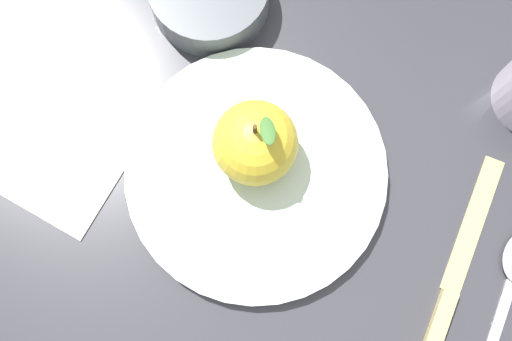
{
  "coord_description": "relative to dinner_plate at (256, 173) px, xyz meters",
  "views": [
    {
      "loc": [
        -0.01,
        -0.09,
        0.56
      ],
      "look_at": [
        -0.04,
        0.02,
        0.02
      ],
      "focal_mm": 44.03,
      "sensor_mm": 36.0,
      "label": 1
    }
  ],
  "objects": [
    {
      "name": "dinner_plate",
      "position": [
        0.0,
        0.0,
        0.0
      ],
      "size": [
        0.24,
        0.24,
        0.02
      ],
      "color": "#B2C6B2",
      "rests_on": "ground_plane"
    },
    {
      "name": "apple",
      "position": [
        -0.0,
        0.02,
        0.04
      ],
      "size": [
        0.07,
        0.07,
        0.09
      ],
      "color": "gold",
      "rests_on": "dinner_plate"
    },
    {
      "name": "ground_plane",
      "position": [
        0.04,
        -0.02,
        -0.01
      ],
      "size": [
        2.4,
        2.4,
        0.0
      ],
      "primitive_type": "plane",
      "color": "#2D2D33"
    },
    {
      "name": "knife",
      "position": [
        0.19,
        -0.06,
        -0.01
      ],
      "size": [
        0.05,
        0.22,
        0.01
      ],
      "color": "#D8B766",
      "rests_on": "ground_plane"
    },
    {
      "name": "linen_napkin",
      "position": [
        -0.18,
        -0.0,
        -0.01
      ],
      "size": [
        0.16,
        0.19,
        0.0
      ],
      "primitive_type": "cube",
      "rotation": [
        0.0,
        0.0,
        6.0
      ],
      "color": "silver",
      "rests_on": "ground_plane"
    }
  ]
}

